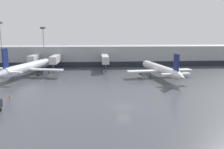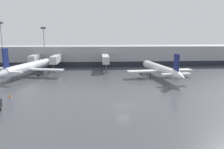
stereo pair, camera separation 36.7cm
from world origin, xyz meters
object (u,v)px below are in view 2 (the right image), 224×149
(traffic_cone_1, at_px, (10,96))
(apron_light_mast_0, at_px, (44,36))
(parked_jet_1, at_px, (160,69))
(apron_light_mast_2, at_px, (1,32))
(parked_jet_3, at_px, (28,68))

(traffic_cone_1, bearing_deg, apron_light_mast_0, 92.10)
(traffic_cone_1, bearing_deg, parked_jet_1, 26.72)
(parked_jet_1, relative_size, apron_light_mast_2, 1.71)
(apron_light_mast_0, height_order, apron_light_mast_2, apron_light_mast_2)
(apron_light_mast_0, bearing_deg, apron_light_mast_2, -176.41)
(parked_jet_1, height_order, traffic_cone_1, parked_jet_1)
(parked_jet_3, relative_size, traffic_cone_1, 46.02)
(parked_jet_1, height_order, parked_jet_3, parked_jet_3)
(parked_jet_1, distance_m, traffic_cone_1, 46.27)
(parked_jet_3, xyz_separation_m, traffic_cone_1, (3.40, -25.51, -2.74))
(apron_light_mast_2, bearing_deg, traffic_cone_1, -66.63)
(traffic_cone_1, xyz_separation_m, apron_light_mast_2, (-18.14, 41.98, 14.68))
(parked_jet_1, distance_m, parked_jet_3, 44.93)
(parked_jet_1, xyz_separation_m, parked_jet_3, (-44.68, 4.74, 0.36))
(parked_jet_3, height_order, apron_light_mast_0, apron_light_mast_0)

